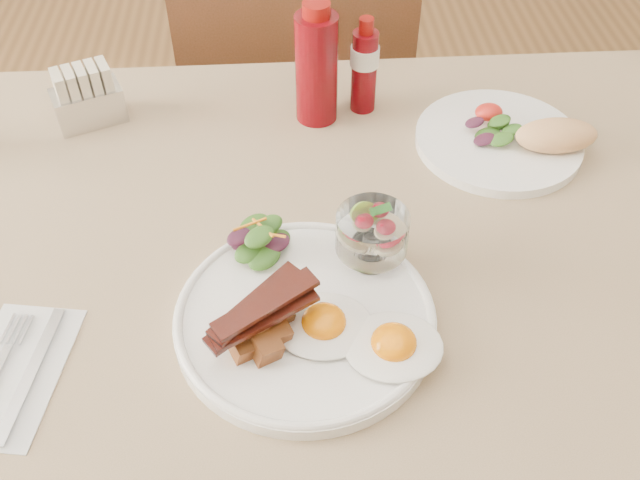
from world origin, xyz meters
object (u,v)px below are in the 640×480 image
(fruit_cup, at_px, (372,233))
(second_plate, at_px, (512,138))
(hot_sauce_bottle, at_px, (364,67))
(main_plate, at_px, (305,319))
(sugar_caddy, at_px, (87,99))
(chair_far, at_px, (296,101))
(ketchup_bottle, at_px, (317,67))
(table, at_px, (315,313))

(fruit_cup, height_order, second_plate, fruit_cup)
(hot_sauce_bottle, bearing_deg, main_plate, -104.79)
(main_plate, xyz_separation_m, sugar_caddy, (-0.29, 0.39, 0.03))
(main_plate, xyz_separation_m, fruit_cup, (0.08, 0.07, 0.05))
(chair_far, bearing_deg, second_plate, -58.45)
(chair_far, bearing_deg, ketchup_bottle, -86.89)
(fruit_cup, distance_m, hot_sauce_bottle, 0.32)
(table, distance_m, main_plate, 0.13)
(chair_far, xyz_separation_m, hot_sauce_bottle, (0.09, -0.35, 0.30))
(table, height_order, ketchup_bottle, ketchup_bottle)
(ketchup_bottle, relative_size, hot_sauce_bottle, 1.23)
(ketchup_bottle, height_order, sugar_caddy, ketchup_bottle)
(chair_far, distance_m, second_plate, 0.59)
(chair_far, height_order, fruit_cup, chair_far)
(second_plate, bearing_deg, hot_sauce_bottle, 151.47)
(chair_far, height_order, hot_sauce_bottle, chair_far)
(table, bearing_deg, second_plate, 35.78)
(ketchup_bottle, xyz_separation_m, sugar_caddy, (-0.32, 0.01, -0.04))
(chair_far, xyz_separation_m, sugar_caddy, (-0.30, -0.36, 0.26))
(main_plate, distance_m, second_plate, 0.41)
(table, xyz_separation_m, main_plate, (-0.02, -0.08, 0.10))
(sugar_caddy, bearing_deg, ketchup_bottle, -24.16)
(main_plate, height_order, sugar_caddy, sugar_caddy)
(fruit_cup, distance_m, second_plate, 0.31)
(chair_far, bearing_deg, hot_sauce_bottle, -75.99)
(second_plate, distance_m, ketchup_bottle, 0.28)
(main_plate, bearing_deg, table, 79.65)
(hot_sauce_bottle, bearing_deg, chair_far, 104.01)
(chair_far, bearing_deg, sugar_caddy, -129.84)
(chair_far, bearing_deg, fruit_cup, -84.71)
(table, xyz_separation_m, chair_far, (0.00, 0.66, -0.14))
(ketchup_bottle, relative_size, sugar_caddy, 1.64)
(fruit_cup, bearing_deg, ketchup_bottle, 97.95)
(sugar_caddy, bearing_deg, table, -67.39)
(fruit_cup, bearing_deg, sugar_caddy, 139.29)
(fruit_cup, xyz_separation_m, sugar_caddy, (-0.36, 0.31, -0.02))
(main_plate, bearing_deg, chair_far, 88.82)
(main_plate, bearing_deg, hot_sauce_bottle, 75.21)
(table, relative_size, main_plate, 4.75)
(ketchup_bottle, xyz_separation_m, hot_sauce_bottle, (0.07, 0.02, -0.01))
(chair_far, height_order, second_plate, chair_far)
(table, relative_size, sugar_caddy, 12.45)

